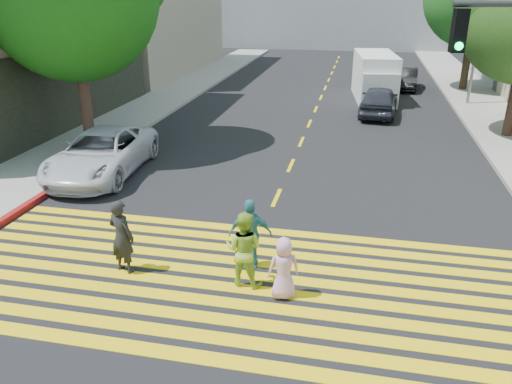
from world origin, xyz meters
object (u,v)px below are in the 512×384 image
(pedestrian_extra, at_px, (250,234))
(silver_car, at_px, (385,66))
(white_sedan, at_px, (102,153))
(white_van, at_px, (375,78))
(dark_car_near, at_px, (379,101))
(pedestrian_man, at_px, (122,237))
(pedestrian_woman, at_px, (244,249))
(dark_car_parked, at_px, (406,79))
(pedestrian_child, at_px, (284,268))

(pedestrian_extra, xyz_separation_m, silver_car, (3.64, 27.84, -0.18))
(white_sedan, bearing_deg, white_van, 53.94)
(dark_car_near, bearing_deg, pedestrian_man, 75.27)
(pedestrian_woman, distance_m, pedestrian_extra, 0.72)
(pedestrian_man, distance_m, pedestrian_extra, 2.82)
(dark_car_near, bearing_deg, silver_car, -88.02)
(pedestrian_man, height_order, dark_car_parked, pedestrian_man)
(pedestrian_child, bearing_deg, silver_car, -116.73)
(pedestrian_man, bearing_deg, white_van, -88.35)
(pedestrian_child, height_order, dark_car_near, dark_car_near)
(silver_car, distance_m, dark_car_parked, 5.15)
(pedestrian_child, height_order, white_sedan, white_sedan)
(pedestrian_child, xyz_separation_m, silver_car, (2.72, 28.86, -0.02))
(dark_car_near, bearing_deg, pedestrian_woman, 84.22)
(pedestrian_child, xyz_separation_m, white_sedan, (-7.13, 5.93, 0.06))
(dark_car_near, distance_m, dark_car_parked, 7.60)
(pedestrian_man, distance_m, white_van, 20.74)
(pedestrian_extra, height_order, silver_car, pedestrian_extra)
(pedestrian_extra, bearing_deg, pedestrian_man, 6.48)
(pedestrian_extra, xyz_separation_m, white_van, (2.84, 19.20, 0.36))
(pedestrian_man, height_order, pedestrian_woman, pedestrian_man)
(pedestrian_woman, distance_m, white_sedan, 8.40)
(white_sedan, bearing_deg, pedestrian_woman, -45.77)
(pedestrian_man, distance_m, silver_car, 29.30)
(pedestrian_extra, bearing_deg, pedestrian_woman, 82.17)
(pedestrian_child, height_order, white_van, white_van)
(pedestrian_child, xyz_separation_m, dark_car_near, (2.12, 16.45, 0.06))
(pedestrian_man, distance_m, pedestrian_child, 3.64)
(pedestrian_man, relative_size, dark_car_parked, 0.45)
(white_sedan, relative_size, white_van, 0.96)
(pedestrian_man, distance_m, dark_car_near, 17.18)
(pedestrian_woman, bearing_deg, pedestrian_child, 168.02)
(pedestrian_woman, xyz_separation_m, white_van, (2.82, 19.92, 0.35))
(dark_car_parked, bearing_deg, dark_car_near, -98.51)
(pedestrian_child, distance_m, white_van, 20.33)
(pedestrian_woman, distance_m, silver_car, 28.78)
(white_van, bearing_deg, silver_car, 77.98)
(pedestrian_child, xyz_separation_m, white_van, (1.93, 20.23, 0.51))
(white_van, bearing_deg, dark_car_near, -93.86)
(pedestrian_woman, distance_m, pedestrian_child, 0.96)
(white_van, bearing_deg, dark_car_parked, 54.87)
(silver_car, height_order, white_van, white_van)
(pedestrian_woman, height_order, pedestrian_extra, pedestrian_woman)
(white_sedan, xyz_separation_m, dark_car_near, (9.25, 10.52, -0.01))
(pedestrian_man, bearing_deg, dark_car_near, -92.33)
(pedestrian_woman, relative_size, pedestrian_child, 1.25)
(pedestrian_extra, relative_size, dark_car_parked, 0.43)
(pedestrian_child, bearing_deg, pedestrian_man, -25.31)
(pedestrian_man, relative_size, white_van, 0.31)
(pedestrian_extra, xyz_separation_m, dark_car_parked, (4.79, 22.81, -0.20))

